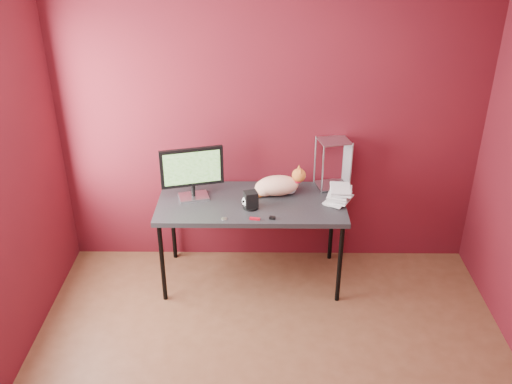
{
  "coord_description": "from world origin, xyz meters",
  "views": [
    {
      "loc": [
        -0.07,
        -2.63,
        2.96
      ],
      "look_at": [
        -0.11,
        1.15,
        0.95
      ],
      "focal_mm": 40.0,
      "sensor_mm": 36.0,
      "label": 1
    }
  ],
  "objects_px": {
    "desk": "(251,207)",
    "speaker": "(251,201)",
    "cat": "(278,185)",
    "skull_mug": "(249,201)",
    "book_stack": "(334,125)",
    "monitor": "(192,171)"
  },
  "relations": [
    {
      "from": "desk",
      "to": "speaker",
      "type": "relative_size",
      "value": 10.68
    },
    {
      "from": "speaker",
      "to": "cat",
      "type": "bearing_deg",
      "value": 29.28
    },
    {
      "from": "monitor",
      "to": "book_stack",
      "type": "distance_m",
      "value": 1.17
    },
    {
      "from": "cat",
      "to": "speaker",
      "type": "xyz_separation_m",
      "value": [
        -0.21,
        -0.23,
        -0.02
      ]
    },
    {
      "from": "cat",
      "to": "speaker",
      "type": "height_order",
      "value": "cat"
    },
    {
      "from": "monitor",
      "to": "book_stack",
      "type": "bearing_deg",
      "value": -15.63
    },
    {
      "from": "desk",
      "to": "book_stack",
      "type": "bearing_deg",
      "value": 4.02
    },
    {
      "from": "monitor",
      "to": "desk",
      "type": "bearing_deg",
      "value": -21.76
    },
    {
      "from": "desk",
      "to": "book_stack",
      "type": "distance_m",
      "value": 0.94
    },
    {
      "from": "cat",
      "to": "book_stack",
      "type": "height_order",
      "value": "book_stack"
    },
    {
      "from": "skull_mug",
      "to": "desk",
      "type": "bearing_deg",
      "value": 102.85
    },
    {
      "from": "desk",
      "to": "skull_mug",
      "type": "relative_size",
      "value": 12.97
    },
    {
      "from": "cat",
      "to": "skull_mug",
      "type": "height_order",
      "value": "cat"
    },
    {
      "from": "cat",
      "to": "book_stack",
      "type": "distance_m",
      "value": 0.7
    },
    {
      "from": "speaker",
      "to": "book_stack",
      "type": "relative_size",
      "value": 0.11
    },
    {
      "from": "monitor",
      "to": "speaker",
      "type": "xyz_separation_m",
      "value": [
        0.47,
        -0.17,
        -0.18
      ]
    },
    {
      "from": "book_stack",
      "to": "desk",
      "type": "bearing_deg",
      "value": -175.98
    },
    {
      "from": "monitor",
      "to": "skull_mug",
      "type": "distance_m",
      "value": 0.51
    },
    {
      "from": "monitor",
      "to": "cat",
      "type": "relative_size",
      "value": 0.98
    },
    {
      "from": "speaker",
      "to": "monitor",
      "type": "bearing_deg",
      "value": 143.25
    },
    {
      "from": "skull_mug",
      "to": "book_stack",
      "type": "bearing_deg",
      "value": 36.33
    },
    {
      "from": "monitor",
      "to": "cat",
      "type": "height_order",
      "value": "monitor"
    }
  ]
}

